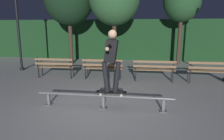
% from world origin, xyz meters
% --- Properties ---
extents(ground_plane, '(90.00, 90.00, 0.00)m').
position_xyz_m(ground_plane, '(0.00, 0.00, 0.00)').
color(ground_plane, '#ADAAA8').
extents(hedge_backdrop, '(24.00, 1.20, 2.60)m').
position_xyz_m(hedge_backdrop, '(0.00, 9.00, 1.30)').
color(hedge_backdrop, '#193D1E').
rests_on(hedge_backdrop, ground).
extents(grind_rail, '(3.57, 0.18, 0.36)m').
position_xyz_m(grind_rail, '(-0.00, 0.19, 0.28)').
color(grind_rail, slate).
rests_on(grind_rail, ground).
extents(skateboard, '(0.78, 0.21, 0.09)m').
position_xyz_m(skateboard, '(0.20, 0.19, 0.44)').
color(skateboard, black).
rests_on(skateboard, grind_rail).
extents(skateboarder, '(0.62, 1.41, 1.56)m').
position_xyz_m(skateboarder, '(0.20, 0.19, 1.37)').
color(skateboarder, black).
rests_on(skateboarder, skateboard).
extents(park_bench_leftmost, '(1.60, 0.43, 0.88)m').
position_xyz_m(park_bench_leftmost, '(-2.62, 3.10, 0.54)').
color(park_bench_leftmost, black).
rests_on(park_bench_leftmost, ground).
extents(park_bench_left_center, '(1.60, 0.43, 0.88)m').
position_xyz_m(park_bench_left_center, '(-0.59, 3.10, 0.54)').
color(park_bench_left_center, black).
rests_on(park_bench_left_center, ground).
extents(park_bench_right_center, '(1.60, 0.43, 0.88)m').
position_xyz_m(park_bench_right_center, '(1.44, 3.10, 0.54)').
color(park_bench_right_center, black).
rests_on(park_bench_right_center, ground).
extents(park_bench_rightmost, '(1.60, 0.43, 0.88)m').
position_xyz_m(park_bench_rightmost, '(3.46, 3.10, 0.54)').
color(park_bench_rightmost, black).
rests_on(park_bench_rightmost, ground).
extents(tree_far_right, '(2.01, 2.01, 4.58)m').
position_xyz_m(tree_far_right, '(3.02, 7.19, 3.45)').
color(tree_far_right, '#3D2D23').
rests_on(tree_far_right, ground).
extents(lamp_post_left, '(0.32, 0.32, 3.90)m').
position_xyz_m(lamp_post_left, '(-4.93, 4.34, 2.48)').
color(lamp_post_left, black).
rests_on(lamp_post_left, ground).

